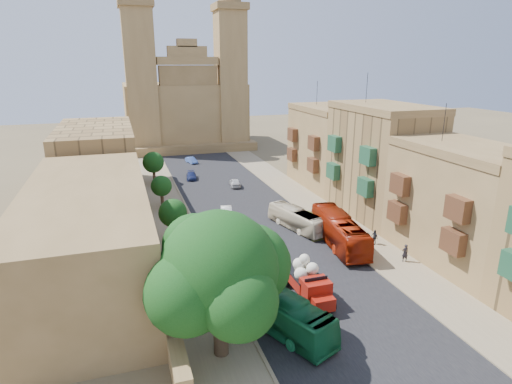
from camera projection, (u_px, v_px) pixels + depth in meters
ground at (379, 362)px, 27.68m from camera, size 260.00×260.00×0.00m
road_surface at (247, 213)px, 55.01m from camera, size 14.00×140.00×0.01m
sidewalk_east at (314, 206)px, 57.79m from camera, size 5.00×140.00×0.01m
sidewalk_west at (172, 221)px, 52.23m from camera, size 5.00×140.00×0.01m
kerb_east at (297, 207)px, 57.04m from camera, size 0.25×140.00×0.12m
kerb_west at (192, 218)px, 52.94m from camera, size 0.25×140.00×0.12m
townhouse_b at (463, 204)px, 40.73m from camera, size 9.00×14.00×14.90m
townhouse_c at (380, 160)px, 53.12m from camera, size 9.00×14.00×17.40m
townhouse_d at (328, 146)px, 66.09m from camera, size 9.00×14.00×15.90m
west_wall at (154, 250)px, 41.98m from camera, size 1.00×40.00×1.80m
west_building_low at (89, 233)px, 37.59m from camera, size 10.00×28.00×8.40m
west_building_mid at (98, 162)px, 61.04m from camera, size 10.00×22.00×10.00m
church at (185, 104)px, 96.53m from camera, size 28.00×22.50×36.30m
ficus_tree at (221, 273)px, 26.86m from camera, size 9.96×9.17×9.96m
street_tree_a at (192, 261)px, 34.79m from camera, size 2.99×2.99×4.59m
street_tree_b at (173, 213)px, 45.70m from camera, size 3.05×3.05×4.69m
street_tree_c at (161, 186)px, 56.72m from camera, size 2.78×2.78×4.27m
street_tree_d at (153, 162)px, 67.48m from camera, size 3.35×3.35×5.15m
red_truck at (308, 281)px, 34.79m from camera, size 2.41×6.03×3.50m
olive_pickup at (311, 226)px, 48.25m from camera, size 2.39×4.68×1.87m
bus_green_north at (275, 309)px, 30.99m from camera, size 6.18×10.41×2.86m
bus_red_east at (339, 230)px, 45.10m from camera, size 4.27×11.74×3.20m
bus_cream_east at (297, 219)px, 49.50m from camera, size 4.27×8.97×2.44m
car_blue_a at (270, 257)px, 41.30m from camera, size 1.67×3.52×1.16m
car_white_a at (226, 212)px, 53.41m from camera, size 2.07×4.04×1.27m
car_cream at (279, 207)px, 55.81m from camera, size 3.30×4.38×1.11m
car_dkblue at (191, 176)px, 70.95m from camera, size 2.11×4.04×1.12m
car_white_b at (235, 183)px, 66.65m from camera, size 1.97×3.89×1.27m
car_blue_b at (191, 160)px, 82.22m from camera, size 2.03×3.61×1.13m
pedestrian_a at (405, 253)px, 41.42m from camera, size 0.69×0.48×1.79m
pedestrian_c at (374, 237)px, 45.38m from camera, size 0.51×1.00×1.64m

